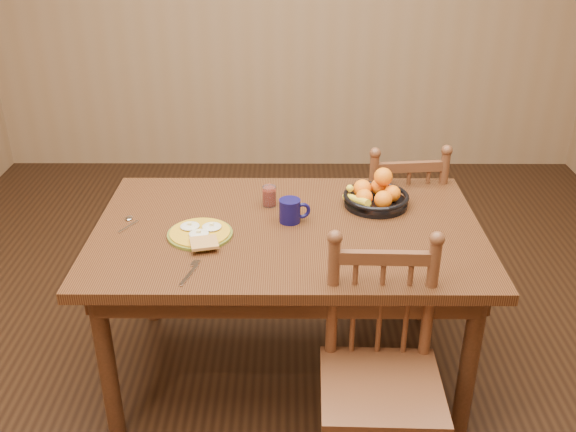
{
  "coord_description": "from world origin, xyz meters",
  "views": [
    {
      "loc": [
        0.01,
        -2.34,
        2.0
      ],
      "look_at": [
        0.0,
        0.0,
        0.8
      ],
      "focal_mm": 40.0,
      "sensor_mm": 36.0,
      "label": 1
    }
  ],
  "objects_px": {
    "dining_table": "(288,245)",
    "coffee_mug": "(291,210)",
    "breakfast_plate": "(200,233)",
    "chair_near": "(381,376)",
    "chair_far": "(396,227)",
    "fruit_bowl": "(376,195)"
  },
  "relations": [
    {
      "from": "chair_far",
      "to": "coffee_mug",
      "type": "xyz_separation_m",
      "value": [
        -0.54,
        -0.52,
        0.36
      ]
    },
    {
      "from": "chair_far",
      "to": "chair_near",
      "type": "bearing_deg",
      "value": 73.15
    },
    {
      "from": "chair_far",
      "to": "coffee_mug",
      "type": "relative_size",
      "value": 6.83
    },
    {
      "from": "dining_table",
      "to": "breakfast_plate",
      "type": "bearing_deg",
      "value": -167.1
    },
    {
      "from": "dining_table",
      "to": "breakfast_plate",
      "type": "relative_size",
      "value": 5.37
    },
    {
      "from": "chair_near",
      "to": "breakfast_plate",
      "type": "bearing_deg",
      "value": 145.83
    },
    {
      "from": "chair_far",
      "to": "fruit_bowl",
      "type": "xyz_separation_m",
      "value": [
        -0.17,
        -0.36,
        0.35
      ]
    },
    {
      "from": "fruit_bowl",
      "to": "chair_near",
      "type": "bearing_deg",
      "value": -93.94
    },
    {
      "from": "breakfast_plate",
      "to": "coffee_mug",
      "type": "xyz_separation_m",
      "value": [
        0.36,
        0.13,
        0.04
      ]
    },
    {
      "from": "chair_far",
      "to": "coffee_mug",
      "type": "distance_m",
      "value": 0.83
    },
    {
      "from": "chair_near",
      "to": "breakfast_plate",
      "type": "relative_size",
      "value": 3.14
    },
    {
      "from": "dining_table",
      "to": "coffee_mug",
      "type": "height_order",
      "value": "coffee_mug"
    },
    {
      "from": "chair_near",
      "to": "coffee_mug",
      "type": "bearing_deg",
      "value": 118.79
    },
    {
      "from": "chair_far",
      "to": "breakfast_plate",
      "type": "distance_m",
      "value": 1.16
    },
    {
      "from": "fruit_bowl",
      "to": "dining_table",
      "type": "bearing_deg",
      "value": -151.65
    },
    {
      "from": "dining_table",
      "to": "chair_near",
      "type": "distance_m",
      "value": 0.7
    },
    {
      "from": "coffee_mug",
      "to": "fruit_bowl",
      "type": "bearing_deg",
      "value": 23.13
    },
    {
      "from": "chair_far",
      "to": "breakfast_plate",
      "type": "relative_size",
      "value": 3.07
    },
    {
      "from": "dining_table",
      "to": "chair_far",
      "type": "bearing_deg",
      "value": 45.83
    },
    {
      "from": "chair_near",
      "to": "breakfast_plate",
      "type": "height_order",
      "value": "chair_near"
    },
    {
      "from": "breakfast_plate",
      "to": "coffee_mug",
      "type": "distance_m",
      "value": 0.39
    },
    {
      "from": "coffee_mug",
      "to": "fruit_bowl",
      "type": "height_order",
      "value": "fruit_bowl"
    }
  ]
}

